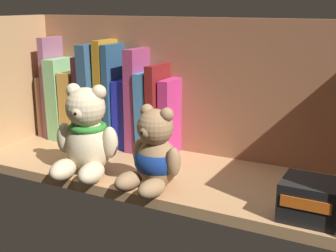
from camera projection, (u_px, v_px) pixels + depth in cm
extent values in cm
cube|color=tan|center=(160.00, 174.00, 93.92)|extent=(80.22, 26.39, 2.00)
cube|color=#966041|center=(189.00, 91.00, 101.79)|extent=(82.62, 1.20, 31.98)
cube|color=tan|center=(8.00, 85.00, 108.35)|extent=(1.60, 28.79, 31.98)
cube|color=brown|center=(52.00, 104.00, 118.14)|extent=(1.60, 9.71, 15.01)
cube|color=#864F69|center=(57.00, 86.00, 115.94)|extent=(1.75, 10.29, 24.84)
cube|color=#72AE70|center=(67.00, 97.00, 115.23)|extent=(3.93, 12.22, 19.90)
cube|color=#C18B3B|center=(79.00, 104.00, 113.86)|extent=(3.54, 11.76, 16.89)
cube|color=#623048|center=(91.00, 98.00, 111.75)|extent=(2.89, 10.60, 20.73)
cube|color=navy|center=(101.00, 93.00, 109.94)|extent=(3.40, 14.26, 23.90)
cube|color=#B2761C|center=(110.00, 92.00, 108.60)|extent=(2.04, 10.89, 24.77)
cube|color=navy|center=(118.00, 95.00, 107.72)|extent=(1.79, 10.82, 23.94)
cube|color=#1F25B6|center=(129.00, 113.00, 107.47)|extent=(3.50, 9.43, 15.88)
cube|color=#933663|center=(141.00, 99.00, 104.99)|extent=(2.56, 11.14, 23.17)
cube|color=teal|center=(153.00, 111.00, 104.30)|extent=(3.11, 11.98, 18.29)
cube|color=maroon|center=(163.00, 108.00, 102.87)|extent=(2.25, 12.53, 20.11)
cube|color=#BD2E72|center=(173.00, 116.00, 102.15)|extent=(2.36, 9.88, 16.92)
ellipsoid|color=beige|center=(89.00, 146.00, 90.83)|extent=(9.25, 8.49, 10.89)
sphere|color=beige|center=(85.00, 107.00, 88.23)|extent=(7.74, 7.74, 7.74)
sphere|color=beige|center=(73.00, 91.00, 88.72)|extent=(2.90, 2.90, 2.90)
sphere|color=beige|center=(99.00, 92.00, 87.16)|extent=(2.90, 2.90, 2.90)
sphere|color=beige|center=(79.00, 113.00, 85.82)|extent=(2.90, 2.90, 2.90)
sphere|color=black|center=(76.00, 114.00, 84.87)|extent=(1.02, 1.02, 1.02)
ellipsoid|color=beige|center=(63.00, 170.00, 87.85)|extent=(5.58, 7.92, 3.87)
ellipsoid|color=beige|center=(91.00, 173.00, 86.12)|extent=(5.58, 7.92, 3.87)
ellipsoid|color=beige|center=(65.00, 138.00, 91.38)|extent=(3.66, 3.66, 6.29)
ellipsoid|color=beige|center=(110.00, 142.00, 88.56)|extent=(3.66, 3.66, 6.29)
torus|color=#2D802C|center=(88.00, 127.00, 89.80)|extent=(7.43, 7.43, 1.39)
ellipsoid|color=#93704C|center=(157.00, 162.00, 83.86)|extent=(7.90, 7.25, 9.29)
sphere|color=#93704C|center=(155.00, 127.00, 81.72)|extent=(6.61, 6.61, 6.61)
sphere|color=#93704C|center=(147.00, 111.00, 82.81)|extent=(2.48, 2.48, 2.48)
sphere|color=#93704C|center=(167.00, 115.00, 79.98)|extent=(2.48, 2.48, 2.48)
sphere|color=#9B754E|center=(146.00, 132.00, 80.07)|extent=(2.48, 2.48, 2.48)
sphere|color=black|center=(143.00, 133.00, 79.41)|extent=(0.87, 0.87, 0.87)
ellipsoid|color=#93704C|center=(131.00, 181.00, 82.91)|extent=(4.89, 6.82, 3.30)
ellipsoid|color=#93704C|center=(152.00, 188.00, 79.78)|extent=(4.89, 6.82, 3.30)
ellipsoid|color=#93704C|center=(139.00, 152.00, 85.76)|extent=(3.17, 3.17, 5.37)
ellipsoid|color=#93704C|center=(173.00, 162.00, 80.65)|extent=(3.17, 3.17, 5.37)
ellipsoid|color=navy|center=(157.00, 161.00, 83.79)|extent=(8.55, 7.90, 6.50)
cube|color=black|center=(310.00, 200.00, 71.65)|extent=(8.89, 7.93, 6.31)
cube|color=orange|center=(305.00, 205.00, 67.99)|extent=(7.56, 0.16, 1.77)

